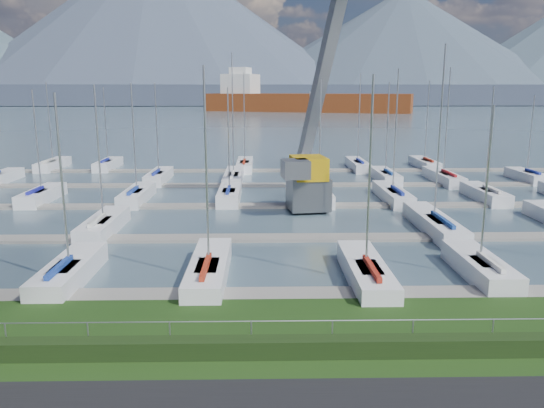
{
  "coord_description": "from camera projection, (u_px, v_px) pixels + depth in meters",
  "views": [
    {
      "loc": [
        -0.58,
        -18.12,
        9.56
      ],
      "look_at": [
        0.0,
        12.0,
        3.0
      ],
      "focal_mm": 35.0,
      "sensor_mm": 36.0,
      "label": 1
    }
  ],
  "objects": [
    {
      "name": "foothill",
      "position": [
        262.0,
        94.0,
        340.85
      ],
      "size": [
        900.0,
        80.0,
        12.0
      ],
      "primitive_type": "cube",
      "color": "#3B4456",
      "rests_on": "water"
    },
    {
      "name": "path",
      "position": [
        281.0,
        396.0,
        16.82
      ],
      "size": [
        160.0,
        2.0,
        0.04
      ],
      "primitive_type": "cube",
      "color": "black",
      "rests_on": "grass"
    },
    {
      "name": "mountains",
      "position": [
        272.0,
        39.0,
        405.24
      ],
      "size": [
        1190.0,
        360.0,
        115.0
      ],
      "color": "#444F64",
      "rests_on": "water"
    },
    {
      "name": "docks",
      "position": [
        269.0,
        206.0,
        45.19
      ],
      "size": [
        90.0,
        41.6,
        0.25
      ],
      "color": "gray",
      "rests_on": "water"
    },
    {
      "name": "water",
      "position": [
        263.0,
        109.0,
        273.83
      ],
      "size": [
        800.0,
        540.0,
        0.2
      ],
      "primitive_type": "cube",
      "color": "#485C69"
    },
    {
      "name": "sailboat_fleet",
      "position": [
        265.0,
        138.0,
        45.92
      ],
      "size": [
        76.02,
        49.36,
        13.74
      ],
      "color": "silver",
      "rests_on": "water"
    },
    {
      "name": "crane",
      "position": [
        313.0,
        141.0,
        43.72
      ],
      "size": [
        6.31,
        13.22,
        22.35
      ],
      "rotation": [
        0.0,
        0.0,
        0.13
      ],
      "color": "#565A5E",
      "rests_on": "water"
    },
    {
      "name": "cargo_ship_mid",
      "position": [
        298.0,
        103.0,
        233.35
      ],
      "size": [
        90.12,
        45.87,
        21.5
      ],
      "rotation": [
        0.0,
        0.0,
        -0.33
      ],
      "color": "brown",
      "rests_on": "water"
    },
    {
      "name": "fence",
      "position": [
        278.0,
        321.0,
        19.49
      ],
      "size": [
        80.0,
        0.04,
        0.04
      ],
      "primitive_type": "cylinder",
      "rotation": [
        0.0,
        1.57,
        0.0
      ],
      "color": "gray",
      "rests_on": "grass"
    },
    {
      "name": "hedge",
      "position": [
        279.0,
        347.0,
        19.28
      ],
      "size": [
        80.0,
        0.7,
        0.7
      ],
      "primitive_type": "cube",
      "color": "black",
      "rests_on": "grass"
    }
  ]
}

